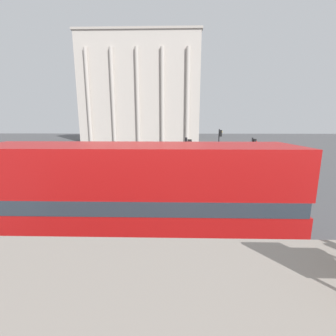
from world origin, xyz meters
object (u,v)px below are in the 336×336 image
double_decker_bus (137,198)px  pedestrian_olive (115,149)px  car_black (185,157)px  pedestrian_grey (206,178)px  plaza_building_left (141,90)px  traffic_light_near (187,164)px  pedestrian_yellow (138,162)px  car_navy (134,168)px  traffic_light_far (219,143)px  pedestrian_red (204,152)px  traffic_light_mid (252,153)px

double_decker_bus → pedestrian_olive: bearing=98.9°
pedestrian_olive → car_black: bearing=-151.5°
double_decker_bus → pedestrian_grey: size_ratio=6.39×
plaza_building_left → car_black: (9.85, -33.75, -12.25)m
traffic_light_near → plaza_building_left: bearing=100.7°
pedestrian_yellow → car_black: bearing=-40.1°
double_decker_bus → plaza_building_left: bearing=90.4°
car_navy → pedestrian_yellow: (0.08, 1.67, 0.32)m
traffic_light_far → pedestrian_grey: 9.27m
car_navy → pedestrian_grey: 7.47m
pedestrian_yellow → pedestrian_red: bearing=-41.2°
pedestrian_red → pedestrian_yellow: bearing=-108.7°
plaza_building_left → traffic_light_far: bearing=-69.8°
car_black → traffic_light_mid: bearing=102.3°
double_decker_bus → plaza_building_left: size_ratio=0.34×
double_decker_bus → traffic_light_mid: 13.28m
plaza_building_left → pedestrian_olive: 30.77m
car_black → pedestrian_olive: 11.27m
pedestrian_grey → pedestrian_red: 13.74m
car_navy → pedestrian_yellow: size_ratio=2.39×
traffic_light_mid → pedestrian_yellow: bearing=159.9°
traffic_light_near → car_black: bearing=87.4°
pedestrian_red → pedestrian_yellow: size_ratio=0.97×
plaza_building_left → pedestrian_red: (12.42, -31.39, -11.97)m
traffic_light_far → pedestrian_red: size_ratio=2.42×
pedestrian_olive → pedestrian_grey: (10.81, -16.65, -0.14)m
pedestrian_red → car_black: bearing=-110.9°
double_decker_bus → traffic_light_near: double_decker_bus is taller
double_decker_bus → pedestrian_grey: double_decker_bus is taller
double_decker_bus → pedestrian_olive: (-7.27, 24.93, -1.21)m
plaza_building_left → traffic_light_mid: bearing=-70.8°
pedestrian_olive → pedestrian_red: size_ratio=1.06×
traffic_light_near → car_black: size_ratio=0.95×
pedestrian_grey → pedestrian_red: bearing=100.8°
pedestrian_olive → pedestrian_grey: 19.85m
traffic_light_far → pedestrian_olive: (-13.41, 7.93, -1.62)m
pedestrian_olive → pedestrian_red: (12.48, -3.01, -0.07)m
double_decker_bus → traffic_light_mid: (7.58, 10.90, 0.10)m
double_decker_bus → pedestrian_yellow: size_ratio=5.80×
car_navy → pedestrian_red: size_ratio=2.47×
pedestrian_yellow → traffic_light_far: bearing=-69.4°
traffic_light_far → car_navy: size_ratio=0.98×
plaza_building_left → traffic_light_far: 40.03m
traffic_light_far → car_navy: bearing=-154.0°
pedestrian_olive → pedestrian_grey: size_ratio=1.14×
pedestrian_grey → pedestrian_yellow: (-5.83, 6.23, 0.10)m
car_navy → pedestrian_grey: pedestrian_grey is taller
traffic_light_near → car_black: 15.14m
traffic_light_far → car_navy: 9.68m
traffic_light_mid → pedestrian_grey: size_ratio=2.26×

